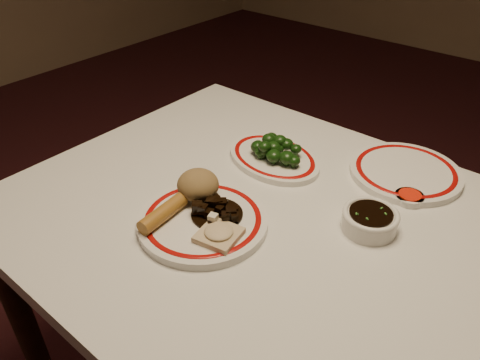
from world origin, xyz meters
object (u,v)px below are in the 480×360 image
(main_plate, at_px, (203,221))
(broccoli_plate, at_px, (274,158))
(fried_wonton, at_px, (219,234))
(dining_table, at_px, (280,253))
(broccoli_pile, at_px, (273,149))
(stirfry_heap, at_px, (217,210))
(rice_mound, at_px, (198,185))
(soy_bowl, at_px, (370,221))
(spring_roll, at_px, (163,213))

(main_plate, distance_m, broccoli_plate, 0.30)
(main_plate, xyz_separation_m, broccoli_plate, (-0.04, 0.30, -0.00))
(main_plate, xyz_separation_m, fried_wonton, (0.07, -0.02, 0.02))
(dining_table, xyz_separation_m, broccoli_pile, (-0.15, 0.17, 0.13))
(stirfry_heap, relative_size, broccoli_pile, 0.81)
(main_plate, xyz_separation_m, stirfry_heap, (0.01, 0.03, 0.02))
(fried_wonton, relative_size, broccoli_plate, 0.31)
(broccoli_plate, bearing_deg, stirfry_heap, -79.41)
(fried_wonton, bearing_deg, main_plate, 160.80)
(main_plate, bearing_deg, fried_wonton, -19.20)
(fried_wonton, distance_m, stirfry_heap, 0.07)
(dining_table, xyz_separation_m, broccoli_plate, (-0.15, 0.18, 0.10))
(main_plate, relative_size, rice_mound, 3.57)
(rice_mound, bearing_deg, broccoli_plate, 85.17)
(main_plate, relative_size, stirfry_heap, 2.91)
(broccoli_plate, bearing_deg, fried_wonton, -72.30)
(rice_mound, relative_size, stirfry_heap, 0.81)
(rice_mound, relative_size, broccoli_plate, 0.31)
(rice_mound, relative_size, fried_wonton, 1.00)
(fried_wonton, xyz_separation_m, soy_bowl, (0.20, 0.23, -0.01))
(main_plate, height_order, soy_bowl, soy_bowl)
(rice_mound, bearing_deg, broccoli_pile, 84.81)
(main_plate, bearing_deg, soy_bowl, 37.84)
(spring_roll, bearing_deg, rice_mound, 84.01)
(spring_roll, relative_size, soy_bowl, 1.05)
(main_plate, height_order, broccoli_pile, broccoli_pile)
(soy_bowl, bearing_deg, rice_mound, -153.61)
(broccoli_plate, xyz_separation_m, soy_bowl, (0.31, -0.09, 0.01))
(main_plate, distance_m, stirfry_heap, 0.04)
(broccoli_pile, bearing_deg, rice_mound, -95.19)
(dining_table, distance_m, broccoli_plate, 0.26)
(rice_mound, height_order, stirfry_heap, rice_mound)
(fried_wonton, xyz_separation_m, broccoli_plate, (-0.10, 0.32, -0.02))
(stirfry_heap, bearing_deg, rice_mound, 164.83)
(dining_table, bearing_deg, broccoli_pile, 131.50)
(stirfry_heap, relative_size, soy_bowl, 0.99)
(dining_table, xyz_separation_m, rice_mound, (-0.18, -0.07, 0.14))
(broccoli_pile, bearing_deg, soy_bowl, -14.91)
(spring_roll, height_order, stirfry_heap, spring_roll)
(dining_table, xyz_separation_m, spring_roll, (-0.18, -0.17, 0.13))
(rice_mound, xyz_separation_m, fried_wonton, (0.12, -0.07, -0.02))
(dining_table, distance_m, rice_mound, 0.24)
(stirfry_heap, xyz_separation_m, soy_bowl, (0.26, 0.18, -0.01))
(stirfry_heap, height_order, broccoli_pile, broccoli_pile)
(main_plate, xyz_separation_m, rice_mound, (-0.06, 0.05, 0.04))
(rice_mound, bearing_deg, spring_roll, -90.83)
(soy_bowl, bearing_deg, dining_table, -148.50)
(broccoli_pile, distance_m, soy_bowl, 0.32)
(rice_mound, height_order, soy_bowl, rice_mound)
(rice_mound, relative_size, broccoli_pile, 0.66)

